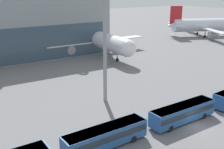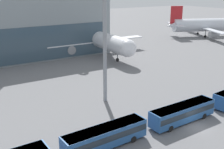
% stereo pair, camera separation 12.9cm
% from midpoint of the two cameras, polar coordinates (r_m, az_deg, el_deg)
% --- Properties ---
extents(ground_plane, '(440.00, 440.00, 0.00)m').
position_cam_midpoint_polar(ground_plane, '(48.35, 16.98, -10.30)').
color(ground_plane, slate).
extents(airliner_at_gate_far, '(35.92, 38.08, 14.13)m').
position_cam_midpoint_polar(airliner_at_gate_far, '(94.12, -2.75, 7.19)').
color(airliner_at_gate_far, white).
rests_on(airliner_at_gate_far, ground_plane).
extents(airliner_parked_remote, '(35.13, 37.07, 13.64)m').
position_cam_midpoint_polar(airliner_parked_remote, '(135.73, 18.37, 9.51)').
color(airliner_parked_remote, silver).
rests_on(airliner_parked_remote, ground_plane).
extents(shuttle_bus_1, '(13.05, 3.38, 3.06)m').
position_cam_midpoint_polar(shuttle_bus_1, '(40.53, -1.24, -12.27)').
color(shuttle_bus_1, '#285693').
rests_on(shuttle_bus_1, ground_plane).
extents(shuttle_bus_2, '(13.01, 3.20, 3.06)m').
position_cam_midpoint_polar(shuttle_bus_2, '(48.85, 14.24, -7.39)').
color(shuttle_bus_2, '#285693').
rests_on(shuttle_bus_2, ground_plane).
extents(floodlight_mast, '(2.01, 2.01, 28.47)m').
position_cam_midpoint_polar(floodlight_mast, '(52.50, -1.44, 10.64)').
color(floodlight_mast, gray).
rests_on(floodlight_mast, ground_plane).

